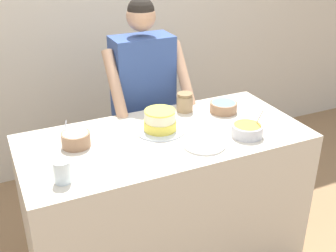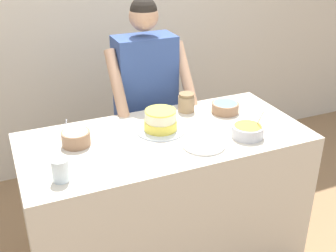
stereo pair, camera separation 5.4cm
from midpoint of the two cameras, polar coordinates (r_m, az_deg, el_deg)
name	(u,v)px [view 2 (the right image)]	position (r m, az deg, el deg)	size (l,w,h in m)	color
wall_back	(95,19)	(3.54, -9.38, 14.15)	(10.00, 0.05, 2.60)	beige
counter	(165,202)	(2.62, 0.26, -10.28)	(1.62, 0.76, 0.92)	beige
person_baker	(146,93)	(2.91, -2.45, 4.52)	(0.55, 0.45, 1.59)	#2D2D38
cake	(161,122)	(2.41, -0.35, 0.58)	(0.29, 0.29, 0.13)	silver
frosting_bowl_orange	(248,131)	(2.40, 11.38, -0.61)	(0.18, 0.18, 0.17)	silver
frosting_bowl_blue	(225,107)	(2.68, 8.32, 2.54)	(0.17, 0.17, 0.06)	#936B4C
frosting_bowl_white	(76,138)	(2.31, -11.71, -1.57)	(0.15, 0.15, 0.14)	#936B4C
drinking_glass	(60,170)	(2.01, -13.61, -5.82)	(0.08, 0.08, 0.11)	silver
ceramic_plate	(204,145)	(2.28, 5.54, -2.56)	(0.23, 0.23, 0.01)	white
stoneware_jar	(186,102)	(2.67, 3.08, 3.21)	(0.10, 0.10, 0.12)	#9E7F5B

